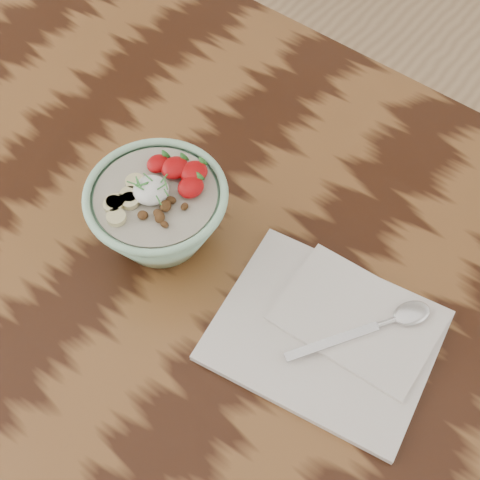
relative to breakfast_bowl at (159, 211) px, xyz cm
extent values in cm
cube|color=black|center=(-2.63, 0.08, -7.85)|extent=(160.00, 90.00, 4.00)
cylinder|color=#4C2D19|center=(-74.63, 37.08, -45.35)|extent=(7.00, 7.00, 71.00)
cylinder|color=#A0D8B1|center=(0.00, -0.06, -5.31)|extent=(7.57, 7.57, 1.08)
torus|color=#A0D8B1|center=(0.00, -0.06, 3.52)|extent=(17.22, 17.22, 0.99)
cylinder|color=beige|center=(0.00, -0.06, 2.98)|extent=(14.61, 14.61, 0.90)
ellipsoid|color=white|center=(-0.37, -0.28, 4.25)|extent=(4.23, 4.23, 2.32)
ellipsoid|color=#AE080A|center=(2.97, 2.91, 4.25)|extent=(2.98, 3.27, 1.64)
cone|color=#286623|center=(2.97, 4.25, 4.55)|extent=(1.40, 1.03, 1.52)
ellipsoid|color=#AE080A|center=(-0.36, 3.93, 4.29)|extent=(3.13, 3.44, 1.72)
cone|color=#286623|center=(-0.36, 5.34, 4.59)|extent=(1.40, 1.03, 1.52)
ellipsoid|color=#AE080A|center=(-2.49, 3.24, 4.13)|extent=(2.55, 2.81, 1.40)
cone|color=#286623|center=(-2.49, 4.39, 4.43)|extent=(1.40, 1.03, 1.52)
ellipsoid|color=#AE080A|center=(1.86, 4.79, 4.30)|extent=(3.15, 3.47, 1.73)
cone|color=#286623|center=(1.86, 6.21, 4.60)|extent=(1.40, 1.03, 1.52)
cylinder|color=beige|center=(-2.11, -2.20, 3.83)|extent=(2.29, 2.29, 0.70)
cylinder|color=beige|center=(-2.67, -4.31, 3.83)|extent=(2.33, 2.33, 0.70)
cylinder|color=beige|center=(-2.92, -0.35, 3.83)|extent=(2.32, 2.32, 0.70)
cylinder|color=beige|center=(-2.70, -3.89, 3.83)|extent=(2.19, 2.19, 0.70)
cylinder|color=beige|center=(-1.15, -5.41, 3.83)|extent=(2.27, 2.27, 0.70)
cylinder|color=beige|center=(-1.53, -2.75, 3.83)|extent=(2.23, 2.23, 0.70)
ellipsoid|color=#58361A|center=(2.31, -0.82, 3.99)|extent=(1.91, 2.03, 1.08)
ellipsoid|color=#58361A|center=(3.98, 0.56, 3.81)|extent=(1.12, 1.28, 0.67)
ellipsoid|color=#58361A|center=(1.02, -3.32, 3.86)|extent=(1.59, 1.53, 0.68)
ellipsoid|color=#58361A|center=(2.19, 0.28, 3.86)|extent=(1.49, 1.33, 0.89)
ellipsoid|color=#58361A|center=(3.81, -2.74, 3.81)|extent=(1.10, 0.82, 0.67)
ellipsoid|color=#58361A|center=(2.35, -2.14, 3.94)|extent=(1.73, 1.50, 0.77)
ellipsoid|color=#58361A|center=(2.83, -2.41, 3.98)|extent=(1.91, 1.96, 0.97)
cylinder|color=#3A8337|center=(-0.86, -0.71, 5.43)|extent=(0.67, 0.85, 0.21)
cylinder|color=#3A8337|center=(1.96, -1.39, 5.43)|extent=(1.37, 0.79, 0.23)
cylinder|color=#3A8337|center=(0.95, 0.30, 5.43)|extent=(0.47, 1.35, 0.23)
cylinder|color=#3A8337|center=(-1.97, -1.42, 5.43)|extent=(1.55, 0.57, 0.23)
cylinder|color=#3A8337|center=(-1.42, -1.00, 5.43)|extent=(1.35, 0.89, 0.23)
cylinder|color=#3A8337|center=(1.08, 0.83, 5.43)|extent=(1.42, 1.07, 0.24)
cylinder|color=#3A8337|center=(-0.99, -1.38, 5.43)|extent=(1.21, 0.29, 0.22)
cylinder|color=#3A8337|center=(-0.93, -0.64, 5.43)|extent=(0.66, 1.04, 0.22)
cylinder|color=#3A8337|center=(-1.24, 0.32, 5.43)|extent=(1.58, 0.40, 0.23)
cylinder|color=#3A8337|center=(1.90, -0.05, 5.43)|extent=(1.05, 0.60, 0.22)
cylinder|color=#3A8337|center=(0.35, 1.36, 5.43)|extent=(0.40, 1.39, 0.23)
cylinder|color=#3A8337|center=(-1.83, -0.90, 5.43)|extent=(1.22, 1.02, 0.23)
cube|color=silver|center=(24.23, 1.16, -5.38)|extent=(27.77, 23.83, 0.96)
cube|color=silver|center=(26.14, 4.98, -4.61)|extent=(18.85, 13.46, 0.57)
cube|color=silver|center=(25.55, 0.45, -4.15)|extent=(7.07, 10.39, 0.35)
cylinder|color=silver|center=(29.41, 6.63, -3.97)|extent=(2.20, 2.93, 0.70)
ellipsoid|color=silver|center=(30.94, 9.08, -3.85)|extent=(5.05, 5.54, 0.96)
camera|label=1|loc=(36.71, -31.02, 66.36)|focal=50.00mm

